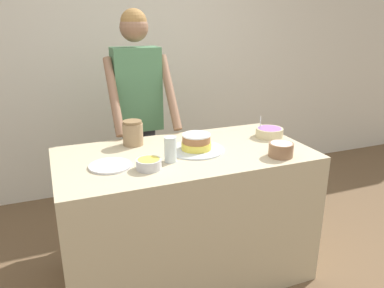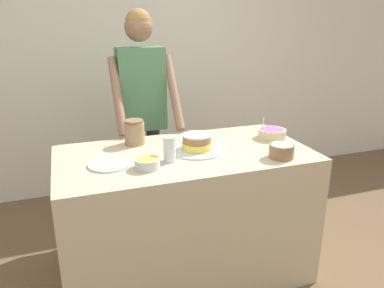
{
  "view_description": "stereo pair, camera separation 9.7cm",
  "coord_description": "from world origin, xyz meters",
  "px_view_note": "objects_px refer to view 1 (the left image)",
  "views": [
    {
      "loc": [
        -0.78,
        -1.66,
        1.7
      ],
      "look_at": [
        0.03,
        0.37,
        0.96
      ],
      "focal_mm": 35.0,
      "sensor_mm": 36.0,
      "label": 1
    },
    {
      "loc": [
        -0.68,
        -1.69,
        1.7
      ],
      "look_at": [
        0.03,
        0.37,
        0.96
      ],
      "focal_mm": 35.0,
      "sensor_mm": 36.0,
      "label": 2
    }
  ],
  "objects_px": {
    "stoneware_jar": "(133,133)",
    "person_baker": "(138,99)",
    "frosting_bowl_white": "(281,149)",
    "ceramic_plate": "(110,166)",
    "drinking_glass": "(170,149)",
    "cake": "(196,144)",
    "frosting_bowl_yellow": "(149,164)",
    "frosting_bowl_purple": "(269,132)"
  },
  "relations": [
    {
      "from": "frosting_bowl_white",
      "to": "ceramic_plate",
      "type": "relative_size",
      "value": 0.61
    },
    {
      "from": "ceramic_plate",
      "to": "frosting_bowl_yellow",
      "type": "bearing_deg",
      "value": -30.11
    },
    {
      "from": "person_baker",
      "to": "stoneware_jar",
      "type": "xyz_separation_m",
      "value": [
        -0.16,
        -0.49,
        -0.12
      ]
    },
    {
      "from": "frosting_bowl_yellow",
      "to": "frosting_bowl_purple",
      "type": "distance_m",
      "value": 0.99
    },
    {
      "from": "cake",
      "to": "drinking_glass",
      "type": "height_order",
      "value": "drinking_glass"
    },
    {
      "from": "cake",
      "to": "frosting_bowl_yellow",
      "type": "height_order",
      "value": "cake"
    },
    {
      "from": "cake",
      "to": "stoneware_jar",
      "type": "xyz_separation_m",
      "value": [
        -0.35,
        0.26,
        0.04
      ]
    },
    {
      "from": "cake",
      "to": "ceramic_plate",
      "type": "distance_m",
      "value": 0.57
    },
    {
      "from": "frosting_bowl_purple",
      "to": "stoneware_jar",
      "type": "xyz_separation_m",
      "value": [
        -0.94,
        0.19,
        0.05
      ]
    },
    {
      "from": "frosting_bowl_yellow",
      "to": "ceramic_plate",
      "type": "distance_m",
      "value": 0.23
    },
    {
      "from": "person_baker",
      "to": "stoneware_jar",
      "type": "bearing_deg",
      "value": -108.04
    },
    {
      "from": "drinking_glass",
      "to": "cake",
      "type": "bearing_deg",
      "value": 29.84
    },
    {
      "from": "frosting_bowl_yellow",
      "to": "frosting_bowl_white",
      "type": "height_order",
      "value": "frosting_bowl_white"
    },
    {
      "from": "frosting_bowl_purple",
      "to": "stoneware_jar",
      "type": "bearing_deg",
      "value": 168.68
    },
    {
      "from": "frosting_bowl_white",
      "to": "stoneware_jar",
      "type": "xyz_separation_m",
      "value": [
        -0.79,
        0.55,
        0.04
      ]
    },
    {
      "from": "drinking_glass",
      "to": "stoneware_jar",
      "type": "bearing_deg",
      "value": 109.26
    },
    {
      "from": "cake",
      "to": "stoneware_jar",
      "type": "bearing_deg",
      "value": 143.34
    },
    {
      "from": "cake",
      "to": "person_baker",
      "type": "bearing_deg",
      "value": 104.21
    },
    {
      "from": "person_baker",
      "to": "ceramic_plate",
      "type": "distance_m",
      "value": 0.92
    },
    {
      "from": "cake",
      "to": "frosting_bowl_purple",
      "type": "bearing_deg",
      "value": 6.88
    },
    {
      "from": "person_baker",
      "to": "stoneware_jar",
      "type": "height_order",
      "value": "person_baker"
    },
    {
      "from": "frosting_bowl_yellow",
      "to": "frosting_bowl_white",
      "type": "distance_m",
      "value": 0.81
    },
    {
      "from": "frosting_bowl_white",
      "to": "frosting_bowl_purple",
      "type": "distance_m",
      "value": 0.39
    },
    {
      "from": "frosting_bowl_white",
      "to": "stoneware_jar",
      "type": "distance_m",
      "value": 0.96
    },
    {
      "from": "frosting_bowl_white",
      "to": "ceramic_plate",
      "type": "bearing_deg",
      "value": 167.71
    },
    {
      "from": "frosting_bowl_yellow",
      "to": "stoneware_jar",
      "type": "bearing_deg",
      "value": 87.95
    },
    {
      "from": "person_baker",
      "to": "frosting_bowl_yellow",
      "type": "height_order",
      "value": "person_baker"
    },
    {
      "from": "frosting_bowl_white",
      "to": "ceramic_plate",
      "type": "height_order",
      "value": "frosting_bowl_white"
    },
    {
      "from": "frosting_bowl_white",
      "to": "drinking_glass",
      "type": "height_order",
      "value": "drinking_glass"
    },
    {
      "from": "drinking_glass",
      "to": "stoneware_jar",
      "type": "xyz_separation_m",
      "value": [
        -0.13,
        0.38,
        0.01
      ]
    },
    {
      "from": "cake",
      "to": "frosting_bowl_white",
      "type": "height_order",
      "value": "cake"
    },
    {
      "from": "frosting_bowl_white",
      "to": "frosting_bowl_yellow",
      "type": "bearing_deg",
      "value": 172.63
    },
    {
      "from": "cake",
      "to": "frosting_bowl_yellow",
      "type": "bearing_deg",
      "value": -152.92
    },
    {
      "from": "cake",
      "to": "frosting_bowl_white",
      "type": "relative_size",
      "value": 2.41
    },
    {
      "from": "cake",
      "to": "frosting_bowl_yellow",
      "type": "distance_m",
      "value": 0.41
    },
    {
      "from": "frosting_bowl_purple",
      "to": "frosting_bowl_yellow",
      "type": "bearing_deg",
      "value": -164.91
    },
    {
      "from": "person_baker",
      "to": "frosting_bowl_purple",
      "type": "distance_m",
      "value": 1.04
    },
    {
      "from": "person_baker",
      "to": "cake",
      "type": "bearing_deg",
      "value": -75.79
    },
    {
      "from": "stoneware_jar",
      "to": "person_baker",
      "type": "bearing_deg",
      "value": 71.96
    },
    {
      "from": "person_baker",
      "to": "drinking_glass",
      "type": "height_order",
      "value": "person_baker"
    },
    {
      "from": "stoneware_jar",
      "to": "frosting_bowl_white",
      "type": "bearing_deg",
      "value": -34.89
    },
    {
      "from": "frosting_bowl_yellow",
      "to": "frosting_bowl_purple",
      "type": "relative_size",
      "value": 0.74
    }
  ]
}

